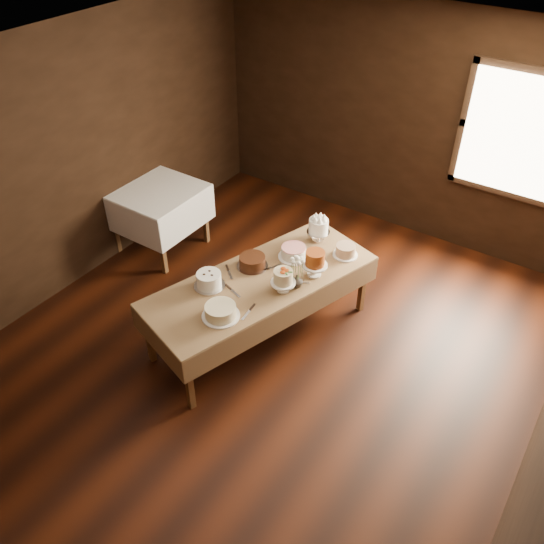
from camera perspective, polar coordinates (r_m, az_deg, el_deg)
The scene contains 22 objects.
floor at distance 5.73m, azimuth -1.13°, elevation -8.53°, with size 5.00×6.00×0.01m, color black.
ceiling at distance 4.17m, azimuth -1.63°, elevation 18.96°, with size 5.00×6.00×0.01m, color beige.
wall_back at distance 7.16m, azimuth 13.09°, elevation 14.42°, with size 5.00×0.02×2.80m, color black.
wall_left at distance 6.40m, azimuth -20.26°, elevation 10.07°, with size 0.02×6.00×2.80m, color black.
window at distance 6.72m, azimuth 23.47°, elevation 12.54°, with size 1.10×0.05×1.30m, color #FFEABF.
display_table at distance 5.52m, azimuth -1.14°, elevation -1.20°, with size 1.58×2.50×0.72m.
side_table at distance 6.94m, azimuth -11.58°, elevation 7.47°, with size 0.96×0.96×0.82m.
cake_meringue at distance 5.98m, azimuth 4.69°, elevation 4.21°, with size 0.29×0.29×0.26m.
cake_speckled at distance 5.82m, azimuth 7.44°, elevation 2.15°, with size 0.26×0.26×0.12m.
cake_lattice at distance 5.75m, azimuth 2.19°, elevation 1.96°, with size 0.32×0.32×0.12m.
cake_caramel at distance 5.49m, azimuth 4.34°, elevation 0.72°, with size 0.25×0.25×0.29m.
cake_chocolate at distance 5.62m, azimuth -2.00°, elevation 1.01°, with size 0.35×0.35×0.12m.
cake_flowers at distance 5.29m, azimuth 1.13°, elevation -0.99°, with size 0.24×0.24×0.25m.
cake_swirl at distance 5.40m, azimuth -6.38°, elevation -0.84°, with size 0.33×0.33×0.15m.
cake_cream at distance 5.07m, azimuth -5.22°, elevation -4.00°, with size 0.37×0.37×0.12m.
cake_server_a at distance 5.33m, azimuth -3.72°, elevation -2.15°, with size 0.24×0.03×0.01m, color silver.
cake_server_b at distance 5.10m, azimuth -2.64°, elevation -4.35°, with size 0.24×0.03×0.01m, color silver.
cake_server_c at distance 5.65m, azimuth 0.38°, elevation 0.60°, with size 0.24×0.03×0.01m, color silver.
cake_server_d at distance 5.46m, azimuth 3.06°, elevation -0.98°, with size 0.24×0.03×0.01m, color silver.
cake_server_e at distance 5.55m, azimuth -4.26°, elevation -0.29°, with size 0.24×0.03×0.01m, color silver.
flower_vase at distance 5.38m, azimuth 2.50°, elevation -0.90°, with size 0.12×0.12×0.13m, color #2D2823.
flower_bouquet at distance 5.26m, azimuth 2.55°, elevation 0.66°, with size 0.14×0.14×0.20m, color white, non-canonical shape.
Camera 1 is at (2.30, -3.19, 4.17)m, focal length 37.27 mm.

